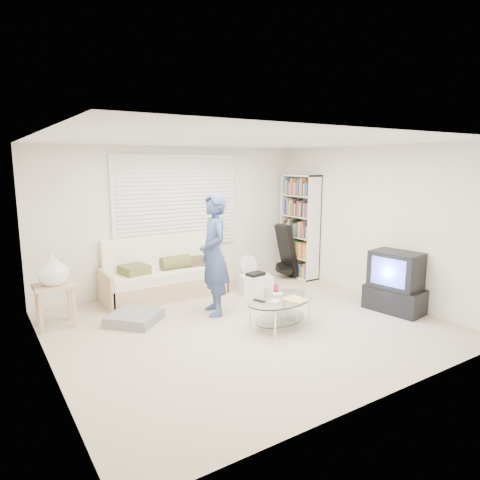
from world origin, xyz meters
TOP-DOWN VIEW (x-y plane):
  - ground at (0.00, 0.00)m, footprint 5.00×5.00m
  - room_shell at (0.00, 0.48)m, footprint 5.02×4.52m
  - window_blinds at (0.00, 2.20)m, footprint 2.32×0.08m
  - futon_sofa at (-0.42, 1.87)m, footprint 2.05×0.83m
  - grey_floor_pillow at (-1.27, 0.94)m, footprint 0.91×0.91m
  - side_table at (-2.22, 1.38)m, footprint 0.52×0.42m
  - bookshelf at (2.32, 1.63)m, footprint 0.32×0.84m
  - guitar_case at (2.03, 1.66)m, footprint 0.41×0.39m
  - floor_fan at (1.01, 1.51)m, footprint 0.36×0.24m
  - storage_bin at (0.95, 1.16)m, footprint 0.61×0.50m
  - tv_unit at (2.20, -0.72)m, footprint 0.57×0.90m
  - coffee_table at (0.35, -0.30)m, footprint 1.23×0.94m
  - standing_person at (-0.14, 0.66)m, footprint 0.56×0.73m

SIDE VIEW (x-z plane):
  - ground at x=0.00m, z-range 0.00..0.00m
  - grey_floor_pillow at x=-1.27m, z-range 0.00..0.14m
  - storage_bin at x=0.95m, z-range -0.02..0.35m
  - coffee_table at x=0.35m, z-range 0.06..0.59m
  - futon_sofa at x=-0.42m, z-range -0.17..0.83m
  - floor_fan at x=1.01m, z-range 0.05..0.65m
  - tv_unit at x=2.20m, z-range -0.01..0.91m
  - guitar_case at x=2.03m, z-range -0.05..0.99m
  - side_table at x=-2.22m, z-range 0.25..1.29m
  - standing_person at x=-0.14m, z-range 0.00..1.80m
  - bookshelf at x=2.32m, z-range 0.00..2.00m
  - window_blinds at x=0.00m, z-range 0.74..2.36m
  - room_shell at x=0.00m, z-range 0.37..2.88m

